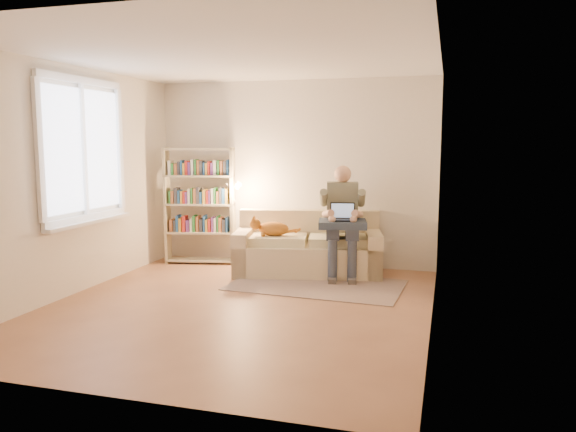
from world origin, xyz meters
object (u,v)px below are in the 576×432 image
(person, at_px, (342,215))
(cat, at_px, (273,228))
(sofa, at_px, (308,251))
(bookshelf, at_px, (200,200))
(laptop, at_px, (343,216))

(person, relative_size, cat, 2.36)
(sofa, height_order, cat, sofa)
(sofa, xyz_separation_m, bookshelf, (-1.64, 0.16, 0.63))
(cat, distance_m, bookshelf, 1.30)
(cat, bearing_deg, bookshelf, 151.56)
(sofa, relative_size, person, 1.42)
(laptop, xyz_separation_m, bookshelf, (-2.14, 0.35, 0.11))
(person, xyz_separation_m, bookshelf, (-2.11, 0.22, 0.12))
(person, bearing_deg, cat, 178.33)
(person, distance_m, bookshelf, 2.12)
(sofa, bearing_deg, bookshelf, 163.07)
(person, xyz_separation_m, cat, (-0.90, -0.15, -0.18))
(bookshelf, bearing_deg, sofa, -17.58)
(laptop, relative_size, bookshelf, 0.21)
(sofa, distance_m, cat, 0.58)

